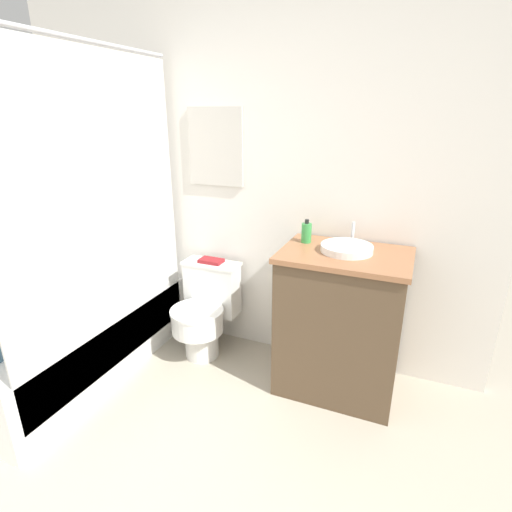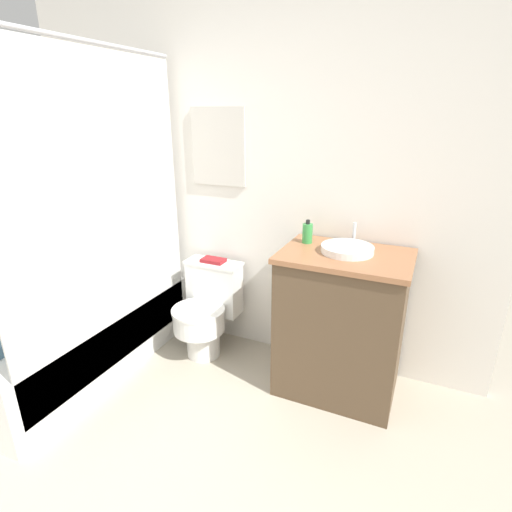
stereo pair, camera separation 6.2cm
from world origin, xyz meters
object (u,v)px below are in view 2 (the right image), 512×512
(toilet, at_px, (207,309))
(book_on_tank, at_px, (213,260))
(sink, at_px, (347,249))
(soap_bottle, at_px, (307,233))

(toilet, height_order, book_on_tank, book_on_tank)
(sink, relative_size, book_on_tank, 2.00)
(sink, relative_size, soap_bottle, 2.31)
(toilet, bearing_deg, sink, -0.19)
(toilet, distance_m, book_on_tank, 0.35)
(toilet, relative_size, book_on_tank, 3.93)
(toilet, relative_size, soap_bottle, 4.54)
(sink, distance_m, book_on_tank, 0.99)
(soap_bottle, distance_m, book_on_tank, 0.75)
(toilet, relative_size, sink, 1.97)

